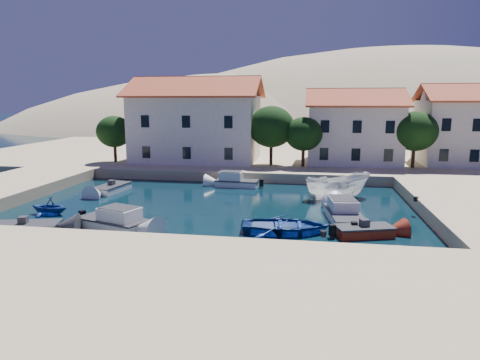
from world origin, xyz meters
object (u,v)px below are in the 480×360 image
Objects in this scene: rowboat_south at (285,232)px; cabin_cruiser_south at (112,221)px; building_mid at (353,125)px; boat_east at (337,198)px; building_left at (197,118)px; building_right at (464,124)px; cabin_cruiser_east at (344,214)px.

cabin_cruiser_south is at bearing 89.91° from rowboat_south.
building_mid reaches higher than rowboat_south.
boat_east is (-2.42, -14.53, -5.22)m from building_mid.
building_left reaches higher than cabin_cruiser_south.
building_right is at bearing -39.78° from rowboat_south.
building_right is (12.00, 1.00, 0.25)m from building_mid.
rowboat_south is 1.03× the size of cabin_cruiser_east.
building_right is at bearing 61.62° from cabin_cruiser_south.
building_left is 27.03m from rowboat_south.
building_mid is 1.93× the size of rowboat_south.
building_left is 18.04m from building_mid.
building_left is at bearing -176.82° from building_mid.
building_left is at bearing 111.39° from cabin_cruiser_south.
building_right reaches higher than building_mid.
rowboat_south is 10.73m from boat_east.
rowboat_south is at bearing -104.11° from building_mid.
building_mid reaches higher than boat_east.
cabin_cruiser_east is (-2.40, -21.39, -4.75)m from building_mid.
building_right reaches higher than rowboat_south.
building_right is at bearing -39.89° from cabin_cruiser_east.
building_mid is 1.80× the size of boat_east.
building_left is 21.47m from boat_east.
building_mid is at bearing -18.48° from rowboat_south.
building_right reaches higher than boat_east.
cabin_cruiser_east is (-14.40, -22.39, -5.00)m from building_right.
cabin_cruiser_south is 0.96× the size of cabin_cruiser_east.
rowboat_south is at bearing -125.40° from building_right.
rowboat_south is at bearing -63.37° from building_left.
rowboat_south is (11.01, 0.82, -0.48)m from cabin_cruiser_south.
building_left is 25.02m from cabin_cruiser_south.
cabin_cruiser_east is at bearing 154.44° from boat_east.
building_right is at bearing 4.76° from building_mid.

